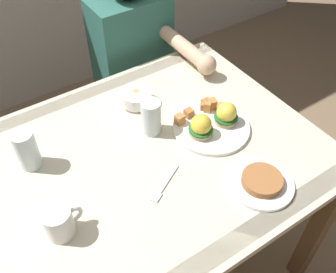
{
  "coord_description": "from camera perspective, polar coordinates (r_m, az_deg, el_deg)",
  "views": [
    {
      "loc": [
        -0.37,
        -0.73,
        1.68
      ],
      "look_at": [
        0.11,
        0.0,
        0.78
      ],
      "focal_mm": 40.81,
      "sensor_mm": 36.0,
      "label": 1
    }
  ],
  "objects": [
    {
      "name": "dining_table",
      "position": [
        1.33,
        -4.08,
        -6.35
      ],
      "size": [
        1.2,
        0.9,
        0.74
      ],
      "color": "beige",
      "rests_on": "ground_plane"
    },
    {
      "name": "water_glass_far",
      "position": [
        1.26,
        -20.27,
        -2.07
      ],
      "size": [
        0.07,
        0.07,
        0.14
      ],
      "color": "silver",
      "rests_on": "dining_table"
    },
    {
      "name": "diner_person",
      "position": [
        1.83,
        -4.79,
        11.16
      ],
      "size": [
        0.34,
        0.54,
        1.14
      ],
      "color": "#33333D",
      "rests_on": "ground_plane"
    },
    {
      "name": "side_plate",
      "position": [
        1.2,
        13.78,
        -6.65
      ],
      "size": [
        0.2,
        0.2,
        0.04
      ],
      "color": "white",
      "rests_on": "dining_table"
    },
    {
      "name": "coffee_mug",
      "position": [
        1.08,
        -15.94,
        -12.15
      ],
      "size": [
        0.11,
        0.08,
        0.09
      ],
      "color": "white",
      "rests_on": "dining_table"
    },
    {
      "name": "ground_plane",
      "position": [
        1.87,
        -3.04,
        -18.42
      ],
      "size": [
        6.0,
        6.0,
        0.0
      ],
      "primitive_type": "plane",
      "color": "#7F664C"
    },
    {
      "name": "water_glass_near",
      "position": [
        1.3,
        -2.51,
        2.6
      ],
      "size": [
        0.07,
        0.07,
        0.13
      ],
      "color": "silver",
      "rests_on": "dining_table"
    },
    {
      "name": "fruit_bowl",
      "position": [
        1.43,
        -4.76,
        5.82
      ],
      "size": [
        0.12,
        0.12,
        0.06
      ],
      "color": "white",
      "rests_on": "dining_table"
    },
    {
      "name": "eggs_benedict_plate",
      "position": [
        1.33,
        6.54,
        2.09
      ],
      "size": [
        0.27,
        0.27,
        0.09
      ],
      "color": "white",
      "rests_on": "dining_table"
    },
    {
      "name": "fork",
      "position": [
        1.17,
        -0.61,
        -7.3
      ],
      "size": [
        0.14,
        0.09,
        0.0
      ],
      "color": "silver",
      "rests_on": "dining_table"
    }
  ]
}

